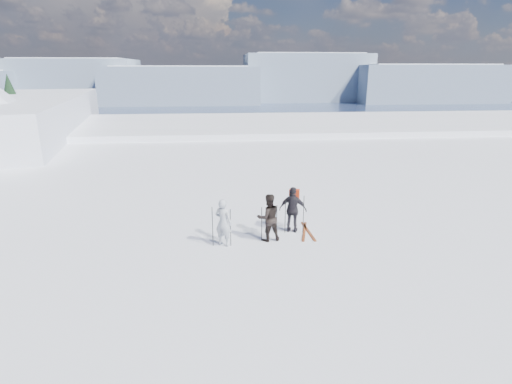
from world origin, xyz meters
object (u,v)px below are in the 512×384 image
Objects in this scene: skier_grey at (223,222)px; skier_dark at (268,217)px; skis_loose at (306,231)px; skier_pack at (293,210)px.

skier_dark is at bearing -138.98° from skier_grey.
skier_dark is 0.93× the size of skis_loose.
skier_pack is 0.94× the size of skis_loose.
skier_grey is 0.91× the size of skis_loose.
skier_pack reaches higher than skis_loose.
skier_pack is 0.92m from skis_loose.
skier_dark is (1.46, 0.25, 0.02)m from skier_grey.
skier_pack is at bearing 171.84° from skis_loose.
skier_dark is at bearing 53.12° from skier_pack.
skis_loose is at bearing -168.67° from skier_dark.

